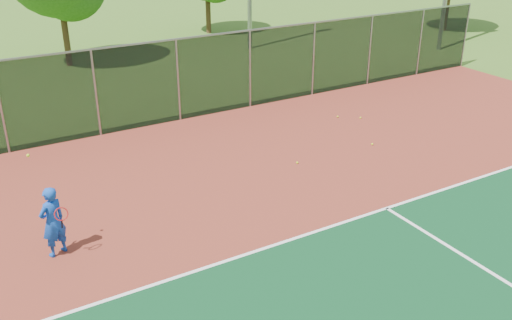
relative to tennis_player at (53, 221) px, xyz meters
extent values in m
plane|color=#39621C|center=(6.00, -5.24, -0.87)|extent=(120.00, 120.00, 0.00)
cube|color=maroon|center=(6.00, -3.24, -0.86)|extent=(30.00, 20.00, 0.02)
cube|color=white|center=(8.00, -2.24, -0.84)|extent=(22.00, 0.10, 0.00)
cube|color=black|center=(6.00, 6.76, 0.65)|extent=(30.00, 0.04, 3.00)
cube|color=gray|center=(6.00, 6.76, 2.15)|extent=(30.00, 0.06, 0.06)
imported|color=#1346B2|center=(0.00, 0.00, 0.00)|extent=(0.73, 0.63, 1.70)
cylinder|color=black|center=(0.15, -0.25, 0.02)|extent=(0.03, 0.15, 0.27)
torus|color=#A51414|center=(0.15, -0.35, 0.32)|extent=(0.30, 0.13, 0.29)
sphere|color=#CAE31A|center=(-0.25, 0.10, 1.64)|extent=(0.07, 0.07, 0.07)
sphere|color=#CAE31A|center=(11.85, 3.44, -0.82)|extent=(0.07, 0.07, 0.07)
sphere|color=#CAE31A|center=(10.53, 1.26, -0.82)|extent=(0.07, 0.07, 0.07)
sphere|color=#CAE31A|center=(7.54, 1.31, -0.82)|extent=(0.07, 0.07, 0.07)
sphere|color=#CAE31A|center=(11.18, 3.96, -0.82)|extent=(0.07, 0.07, 0.07)
cylinder|color=#392614|center=(4.38, 16.73, 0.52)|extent=(0.30, 0.30, 2.79)
cylinder|color=#392614|center=(13.72, 20.11, 0.30)|extent=(0.30, 0.30, 2.35)
cylinder|color=#392614|center=(26.85, 13.28, 0.37)|extent=(0.30, 0.30, 2.50)
camera|label=1|loc=(-1.66, -11.86, 6.55)|focal=40.00mm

